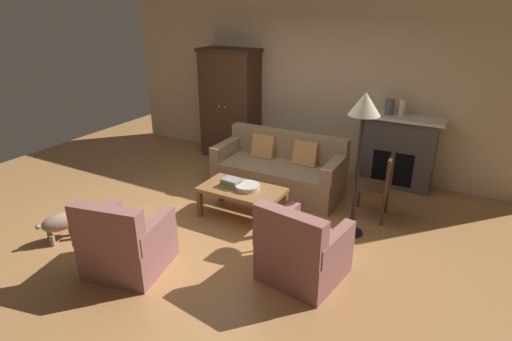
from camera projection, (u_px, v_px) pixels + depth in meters
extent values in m
plane|color=#B27A47|center=(232.00, 225.00, 5.35)|extent=(9.60, 9.60, 0.00)
cube|color=beige|center=(311.00, 85.00, 6.88)|extent=(7.20, 0.10, 2.80)
cube|color=#4C4947|center=(396.00, 153.00, 6.31)|extent=(1.10, 0.36, 1.08)
cube|color=black|center=(392.00, 169.00, 6.24)|extent=(0.60, 0.01, 0.52)
cube|color=white|center=(401.00, 117.00, 6.08)|extent=(1.26, 0.48, 0.04)
cube|color=#472D1E|center=(230.00, 106.00, 7.41)|extent=(1.00, 0.52, 1.88)
cube|color=#3C271A|center=(229.00, 50.00, 7.04)|extent=(1.06, 0.55, 0.06)
sphere|color=#ADAFB5|center=(219.00, 107.00, 7.20)|extent=(0.04, 0.04, 0.04)
sphere|color=#ADAFB5|center=(225.00, 107.00, 7.15)|extent=(0.04, 0.04, 0.04)
cube|color=#937A5B|center=(278.00, 178.00, 6.22)|extent=(1.91, 0.86, 0.44)
cube|color=#937A5B|center=(288.00, 144.00, 6.33)|extent=(1.90, 0.20, 0.42)
cube|color=#937A5B|center=(228.00, 148.00, 6.48)|extent=(0.17, 0.80, 0.22)
cube|color=#937A5B|center=(335.00, 168.00, 5.70)|extent=(0.17, 0.80, 0.22)
cube|color=tan|center=(263.00, 146.00, 6.38)|extent=(0.36, 0.19, 0.37)
cube|color=tan|center=(305.00, 153.00, 6.08)|extent=(0.36, 0.19, 0.37)
cube|color=olive|center=(242.00, 190.00, 5.41)|extent=(1.10, 0.60, 0.05)
cube|color=brown|center=(200.00, 204.00, 5.50)|extent=(0.06, 0.06, 0.37)
cube|color=brown|center=(267.00, 222.00, 5.05)|extent=(0.06, 0.06, 0.37)
cube|color=brown|center=(221.00, 189.00, 5.92)|extent=(0.06, 0.06, 0.37)
cube|color=brown|center=(285.00, 205.00, 5.47)|extent=(0.06, 0.06, 0.37)
cylinder|color=beige|center=(247.00, 187.00, 5.37)|extent=(0.33, 0.33, 0.06)
cube|color=gold|center=(232.00, 185.00, 5.44)|extent=(0.25, 0.19, 0.03)
cube|color=#427A4C|center=(231.00, 183.00, 5.43)|extent=(0.26, 0.20, 0.04)
cube|color=gray|center=(231.00, 180.00, 5.41)|extent=(0.26, 0.19, 0.04)
cylinder|color=#565B66|center=(390.00, 107.00, 6.11)|extent=(0.13, 0.13, 0.23)
cylinder|color=beige|center=(402.00, 108.00, 6.03)|extent=(0.10, 0.10, 0.25)
cube|color=#935B56|center=(130.00, 250.00, 4.44)|extent=(0.90, 0.90, 0.42)
cube|color=#935B56|center=(107.00, 229.00, 4.00)|extent=(0.78, 0.32, 0.46)
cube|color=#935B56|center=(155.00, 230.00, 4.23)|extent=(0.27, 0.71, 0.20)
cube|color=#935B56|center=(100.00, 220.00, 4.41)|extent=(0.27, 0.71, 0.20)
cube|color=#935B56|center=(304.00, 258.00, 4.30)|extent=(0.86, 0.86, 0.42)
cube|color=#935B56|center=(289.00, 234.00, 3.91)|extent=(0.78, 0.27, 0.46)
cube|color=#935B56|center=(335.00, 243.00, 4.00)|extent=(0.22, 0.71, 0.20)
cube|color=#935B56|center=(279.00, 222.00, 4.37)|extent=(0.22, 0.71, 0.20)
cube|color=#472D1E|center=(372.00, 187.00, 5.42)|extent=(0.47, 0.47, 0.04)
cylinder|color=#472D1E|center=(359.00, 194.00, 5.74)|extent=(0.04, 0.04, 0.41)
cylinder|color=#472D1E|center=(353.00, 205.00, 5.42)|extent=(0.04, 0.04, 0.41)
cylinder|color=#472D1E|center=(387.00, 199.00, 5.59)|extent=(0.04, 0.04, 0.41)
cylinder|color=#472D1E|center=(383.00, 211.00, 5.27)|extent=(0.04, 0.04, 0.41)
cube|color=#472D1E|center=(390.00, 172.00, 5.25)|extent=(0.07, 0.44, 0.45)
cylinder|color=black|center=(352.00, 232.00, 5.16)|extent=(0.26, 0.26, 0.02)
cylinder|color=black|center=(358.00, 177.00, 4.87)|extent=(0.03, 0.03, 1.54)
cone|color=beige|center=(365.00, 104.00, 4.53)|extent=(0.36, 0.36, 0.26)
ellipsoid|color=gray|center=(59.00, 222.00, 4.91)|extent=(0.34, 0.45, 0.22)
sphere|color=gray|center=(79.00, 212.00, 5.03)|extent=(0.15, 0.15, 0.15)
cylinder|color=gray|center=(71.00, 230.00, 5.09)|extent=(0.06, 0.06, 0.14)
cylinder|color=gray|center=(74.00, 234.00, 5.01)|extent=(0.06, 0.06, 0.14)
cylinder|color=gray|center=(50.00, 237.00, 4.95)|extent=(0.06, 0.06, 0.14)
cylinder|color=gray|center=(53.00, 241.00, 4.87)|extent=(0.06, 0.06, 0.14)
sphere|color=gray|center=(38.00, 227.00, 4.77)|extent=(0.06, 0.06, 0.06)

